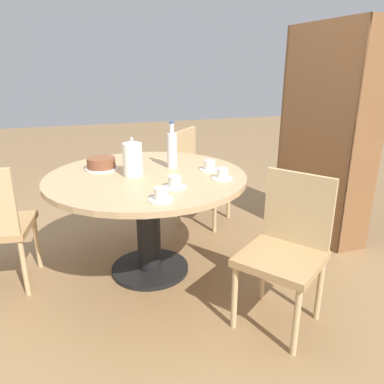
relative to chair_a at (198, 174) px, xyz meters
The scene contains 12 objects.
ground_plane 1.09m from the chair_a, 38.92° to the right, with size 14.00×14.00×0.00m, color #937047.
dining_table 1.00m from the chair_a, 38.92° to the right, with size 1.34×1.34×0.73m.
chair_a is the anchor object (origin of this frame).
chair_c 1.53m from the chair_a, ahead, with size 0.59×0.59×0.87m.
bookshelf 1.14m from the chair_a, 64.68° to the left, with size 1.01×0.28×1.75m.
coffee_pot 1.11m from the chair_a, 42.70° to the right, with size 0.13×0.13×0.26m.
water_bottle 0.87m from the chair_a, 32.23° to the right, with size 0.07×0.07×0.33m.
cake_main 1.09m from the chair_a, 58.67° to the right, with size 0.23×0.23×0.08m.
cup_a 1.46m from the chair_a, 26.42° to the right, with size 0.14×0.14×0.07m.
cup_b 1.24m from the chair_a, 24.98° to the right, with size 0.14×0.14×0.07m.
cup_c 1.07m from the chair_a, ahead, with size 0.14×0.14×0.07m.
cup_d 0.87m from the chair_a, 12.71° to the right, with size 0.14×0.14×0.07m.
Camera 1 is at (2.39, -0.42, 1.45)m, focal length 35.00 mm.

